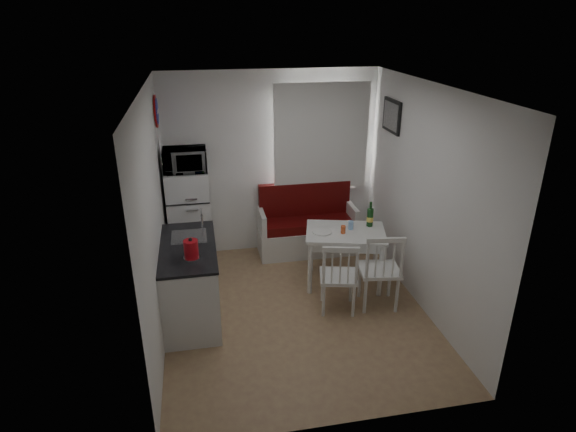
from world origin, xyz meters
name	(u,v)px	position (x,y,z in m)	size (l,w,h in m)	color
floor	(296,311)	(0.00, 0.00, 0.00)	(3.00, 3.50, 0.02)	#946C4F
ceiling	(297,87)	(0.00, 0.00, 2.60)	(3.00, 3.50, 0.02)	white
wall_back	(271,164)	(0.00, 1.75, 1.30)	(3.00, 0.02, 2.60)	white
wall_front	(344,295)	(0.00, -1.75, 1.30)	(3.00, 0.02, 2.60)	white
wall_left	(154,220)	(-1.50, 0.00, 1.30)	(0.02, 3.50, 2.60)	white
wall_right	(425,200)	(1.50, 0.00, 1.30)	(0.02, 3.50, 2.60)	white
window	(320,140)	(0.70, 1.72, 1.62)	(1.22, 0.06, 1.47)	white
curtain	(322,137)	(0.70, 1.65, 1.68)	(1.35, 0.02, 1.50)	white
kitchen_counter	(190,281)	(-1.20, 0.16, 0.46)	(0.62, 1.32, 1.16)	white
wall_sign	(157,111)	(-1.47, 1.45, 2.15)	(0.40, 0.40, 0.03)	#19299A
picture_frame	(392,116)	(1.48, 1.10, 2.05)	(0.04, 0.52, 0.42)	black
bench	(307,230)	(0.48, 1.51, 0.33)	(1.41, 0.54, 1.01)	white
dining_table	(345,237)	(0.75, 0.53, 0.66)	(1.13, 0.92, 0.74)	white
chair_left	(341,271)	(0.50, -0.14, 0.56)	(0.51, 0.49, 0.49)	white
chair_right	(383,264)	(1.00, -0.14, 0.61)	(0.52, 0.50, 0.53)	white
fridge	(190,219)	(-1.18, 1.40, 0.69)	(0.55, 0.55, 1.39)	white
microwave	(185,160)	(-1.18, 1.35, 1.54)	(0.55, 0.37, 0.30)	white
kettle	(191,249)	(-1.15, -0.18, 1.02)	(0.18, 0.18, 0.24)	red
wine_bottle	(370,214)	(1.10, 0.63, 0.90)	(0.08, 0.08, 0.33)	#144017
drinking_glass_orange	(343,230)	(0.70, 0.48, 0.79)	(0.06, 0.06, 0.10)	#DB5524
drinking_glass_blue	(351,225)	(0.83, 0.58, 0.79)	(0.07, 0.07, 0.11)	#8EBDF2
plate	(322,232)	(0.45, 0.55, 0.75)	(0.24, 0.24, 0.02)	white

